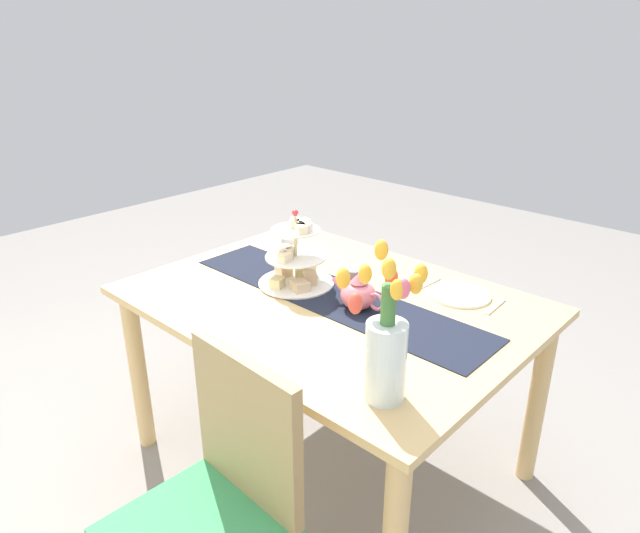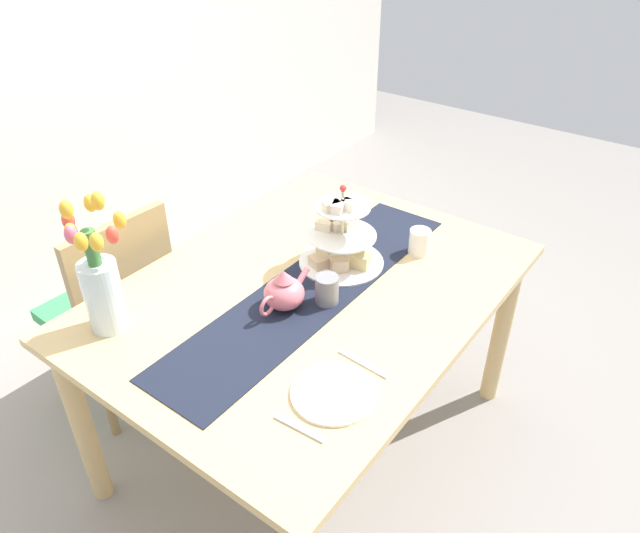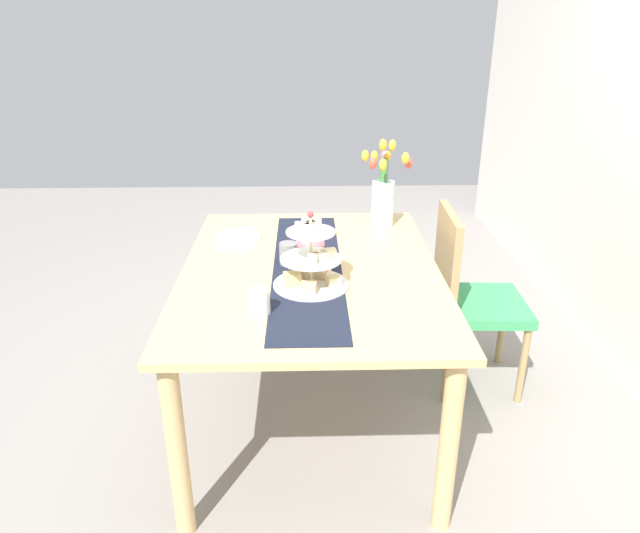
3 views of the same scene
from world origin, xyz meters
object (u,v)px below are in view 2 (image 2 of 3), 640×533
at_px(teapot, 284,292).
at_px(dinner_plate_left, 333,393).
at_px(knife_left, 363,364).
at_px(chair_left, 115,304).
at_px(tiered_cake_stand, 341,241).
at_px(tulip_vase, 100,281).
at_px(dining_table, 311,311).
at_px(fork_left, 299,428).
at_px(mug_white_text, 419,242).
at_px(mug_grey, 327,289).

height_order(teapot, dinner_plate_left, teapot).
bearing_deg(knife_left, chair_left, 93.22).
distance_m(chair_left, knife_left, 1.15).
xyz_separation_m(chair_left, tiered_cake_stand, (0.45, -0.77, 0.35)).
bearing_deg(tiered_cake_stand, tulip_vase, 152.38).
relative_size(dining_table, dinner_plate_left, 6.34).
xyz_separation_m(chair_left, fork_left, (-0.23, -1.11, 0.26)).
height_order(chair_left, fork_left, chair_left).
relative_size(tiered_cake_stand, mug_white_text, 3.20).
bearing_deg(teapot, knife_left, -101.50).
distance_m(teapot, mug_grey, 0.14).
distance_m(teapot, mug_white_text, 0.57).
xyz_separation_m(chair_left, tulip_vase, (-0.26, -0.40, 0.43)).
height_order(dining_table, knife_left, knife_left).
xyz_separation_m(tiered_cake_stand, teapot, (-0.31, -0.00, -0.03)).
bearing_deg(dining_table, knife_left, -120.80).
distance_m(tiered_cake_stand, fork_left, 0.76).
bearing_deg(dinner_plate_left, fork_left, 180.00).
xyz_separation_m(chair_left, dinner_plate_left, (-0.08, -1.11, 0.26)).
height_order(tiered_cake_stand, knife_left, tiered_cake_stand).
height_order(dining_table, tulip_vase, tulip_vase).
bearing_deg(mug_grey, mug_white_text, -11.89).
relative_size(tiered_cake_stand, teapot, 1.28).
distance_m(chair_left, mug_grey, 0.94).
bearing_deg(dining_table, mug_grey, -110.13).
height_order(tulip_vase, fork_left, tulip_vase).
bearing_deg(mug_white_text, dining_table, 155.31).
height_order(tiered_cake_stand, tulip_vase, tulip_vase).
xyz_separation_m(chair_left, knife_left, (0.06, -1.11, 0.26)).
bearing_deg(dining_table, fork_left, -145.11).
xyz_separation_m(teapot, tulip_vase, (-0.39, 0.37, 0.11)).
xyz_separation_m(dining_table, chair_left, (-0.27, 0.77, -0.15)).
relative_size(dinner_plate_left, knife_left, 1.35).
xyz_separation_m(tulip_vase, mug_white_text, (0.93, -0.55, -0.12)).
xyz_separation_m(knife_left, mug_grey, (0.17, 0.25, 0.05)).
relative_size(dining_table, tulip_vase, 3.27).
height_order(dinner_plate_left, fork_left, dinner_plate_left).
bearing_deg(knife_left, mug_grey, 55.74).
bearing_deg(tulip_vase, knife_left, -66.00).
height_order(teapot, tulip_vase, tulip_vase).
bearing_deg(tiered_cake_stand, fork_left, -152.85).
relative_size(dining_table, mug_grey, 15.35).
bearing_deg(mug_white_text, fork_left, -169.93).
bearing_deg(fork_left, tiered_cake_stand, 27.15).
bearing_deg(mug_grey, tiered_cake_stand, 23.75).
distance_m(tiered_cake_stand, knife_left, 0.53).
relative_size(tulip_vase, fork_left, 2.98).
bearing_deg(teapot, chair_left, 99.83).
xyz_separation_m(knife_left, mug_white_text, (0.61, 0.16, 0.04)).
height_order(tulip_vase, mug_white_text, tulip_vase).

